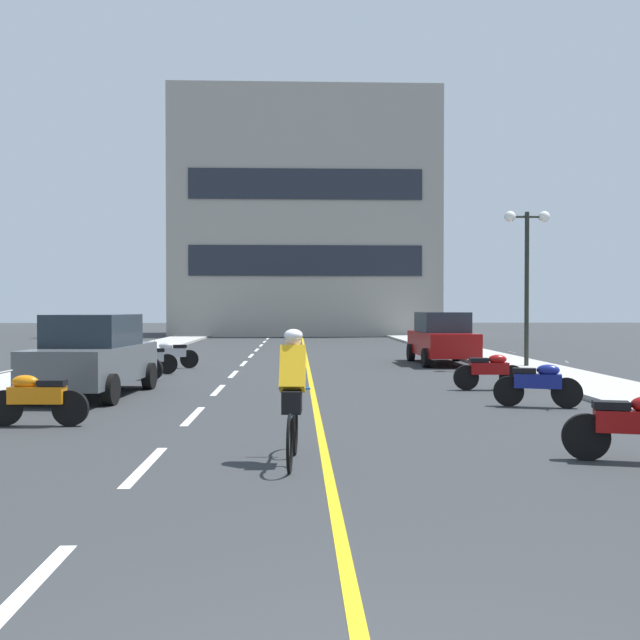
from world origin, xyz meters
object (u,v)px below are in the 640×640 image
object	(u,v)px
parked_car_mid	(442,338)
motorcycle_6	(134,362)
motorcycle_7	(148,359)
motorcycle_8	(172,354)
motorcycle_5	(490,370)
motorcycle_2	(633,425)
motorcycle_3	(36,398)
street_lamp_mid	(527,252)
motorcycle_4	(538,383)
parked_car_near	(94,355)
cyclist_rider	(293,393)

from	to	relation	value
parked_car_mid	motorcycle_6	world-z (taller)	parked_car_mid
motorcycle_7	motorcycle_8	xyz separation A→B (m)	(0.33, 2.05, 0.00)
parked_car_mid	motorcycle_5	world-z (taller)	parked_car_mid
motorcycle_7	motorcycle_2	bearing A→B (deg)	-54.13
motorcycle_5	motorcycle_8	bearing A→B (deg)	144.21
parked_car_mid	motorcycle_3	world-z (taller)	parked_car_mid
motorcycle_2	motorcycle_8	size ratio (longest dim) A/B	0.99
motorcycle_2	motorcycle_6	xyz separation A→B (m)	(-8.73, 10.55, 0.00)
street_lamp_mid	motorcycle_4	world-z (taller)	street_lamp_mid
parked_car_near	motorcycle_7	xyz separation A→B (m)	(0.12, 5.06, -0.44)
street_lamp_mid	motorcycle_4	xyz separation A→B (m)	(-2.58, -8.42, -3.28)
motorcycle_6	cyclist_rider	size ratio (longest dim) A/B	0.94
street_lamp_mid	motorcycle_5	bearing A→B (deg)	-116.33
motorcycle_5	motorcycle_6	world-z (taller)	same
motorcycle_4	motorcycle_6	world-z (taller)	same
motorcycle_2	motorcycle_4	bearing A→B (deg)	84.13
motorcycle_2	cyclist_rider	xyz separation A→B (m)	(-4.32, 0.15, 0.41)
parked_car_mid	motorcycle_6	bearing A→B (deg)	-152.39
motorcycle_4	motorcycle_7	world-z (taller)	same
motorcycle_6	motorcycle_8	distance (m)	3.49
motorcycle_3	cyclist_rider	size ratio (longest dim) A/B	0.96
parked_car_mid	motorcycle_4	bearing A→B (deg)	-91.78
street_lamp_mid	motorcycle_5	xyz separation A→B (m)	(-2.74, -5.54, -3.28)
motorcycle_4	motorcycle_6	size ratio (longest dim) A/B	1.00
parked_car_mid	motorcycle_8	size ratio (longest dim) A/B	2.50
parked_car_near	motorcycle_3	bearing A→B (deg)	-87.14
motorcycle_6	cyclist_rider	distance (m)	11.31
motorcycle_2	motorcycle_3	distance (m)	9.09
motorcycle_8	cyclist_rider	distance (m)	14.45
motorcycle_4	cyclist_rider	bearing A→B (deg)	-135.45
motorcycle_4	street_lamp_mid	bearing A→B (deg)	72.96
parked_car_near	motorcycle_3	distance (m)	3.96
motorcycle_3	parked_car_mid	bearing A→B (deg)	53.16
motorcycle_3	motorcycle_5	world-z (taller)	same
cyclist_rider	motorcycle_6	bearing A→B (deg)	112.99
street_lamp_mid	motorcycle_5	distance (m)	7.00
parked_car_mid	motorcycle_7	world-z (taller)	parked_car_mid
motorcycle_7	motorcycle_8	world-z (taller)	same
parked_car_near	motorcycle_2	world-z (taller)	parked_car_near
motorcycle_4	parked_car_mid	bearing A→B (deg)	88.22
parked_car_near	motorcycle_4	distance (m)	9.51
street_lamp_mid	parked_car_mid	xyz separation A→B (m)	(-2.25, 2.25, -2.84)
motorcycle_3	cyclist_rider	xyz separation A→B (m)	(4.26, -2.84, 0.41)
motorcycle_5	motorcycle_3	bearing A→B (deg)	-151.80
parked_car_mid	cyclist_rider	xyz separation A→B (m)	(-5.15, -15.41, -0.03)
motorcycle_5	parked_car_near	bearing A→B (deg)	-174.63
motorcycle_5	motorcycle_6	bearing A→B (deg)	162.97
parked_car_near	motorcycle_4	bearing A→B (deg)	-12.30
motorcycle_8	motorcycle_5	bearing A→B (deg)	-35.79
motorcycle_3	motorcycle_6	xyz separation A→B (m)	(-0.15, 7.56, 0.00)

